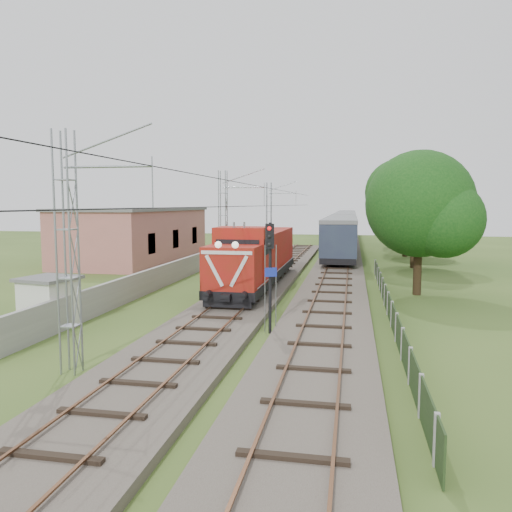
% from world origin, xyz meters
% --- Properties ---
extents(ground, '(140.00, 140.00, 0.00)m').
position_xyz_m(ground, '(0.00, 0.00, 0.00)').
color(ground, '#37511E').
rests_on(ground, ground).
extents(track_main, '(4.20, 70.00, 0.45)m').
position_xyz_m(track_main, '(0.00, 7.00, 0.18)').
color(track_main, '#6B6054').
rests_on(track_main, ground).
extents(track_side, '(4.20, 80.00, 0.45)m').
position_xyz_m(track_side, '(5.00, 20.00, 0.18)').
color(track_side, '#6B6054').
rests_on(track_side, ground).
extents(catenary, '(3.31, 70.00, 8.00)m').
position_xyz_m(catenary, '(-2.95, 12.00, 4.05)').
color(catenary, gray).
rests_on(catenary, ground).
extents(boundary_wall, '(0.25, 40.00, 1.50)m').
position_xyz_m(boundary_wall, '(-6.50, 12.00, 0.75)').
color(boundary_wall, '#9E9E99').
rests_on(boundary_wall, ground).
extents(station_building, '(8.40, 20.40, 5.22)m').
position_xyz_m(station_building, '(-15.00, 24.00, 2.63)').
color(station_building, '#B76B62').
rests_on(station_building, ground).
extents(fence, '(0.12, 32.00, 1.20)m').
position_xyz_m(fence, '(8.00, 3.00, 0.60)').
color(fence, black).
rests_on(fence, ground).
extents(locomotive, '(2.91, 16.61, 4.22)m').
position_xyz_m(locomotive, '(0.00, 9.36, 2.19)').
color(locomotive, black).
rests_on(locomotive, ground).
extents(coach_rake, '(3.15, 70.34, 3.65)m').
position_xyz_m(coach_rake, '(5.00, 53.43, 2.60)').
color(coach_rake, black).
rests_on(coach_rake, ground).
extents(signal_post, '(0.50, 0.42, 4.84)m').
position_xyz_m(signal_post, '(2.69, -1.79, 3.33)').
color(signal_post, black).
rests_on(signal_post, ground).
extents(relay_hut, '(2.63, 2.63, 2.33)m').
position_xyz_m(relay_hut, '(-7.40, -2.54, 1.18)').
color(relay_hut, silver).
rests_on(relay_hut, ground).
extents(tree_a, '(6.87, 6.55, 8.91)m').
position_xyz_m(tree_a, '(10.24, 9.24, 5.56)').
color(tree_a, '#372A16').
rests_on(tree_a, ground).
extents(tree_b, '(7.05, 6.71, 9.14)m').
position_xyz_m(tree_b, '(11.60, 22.90, 5.70)').
color(tree_b, '#372A16').
rests_on(tree_b, ground).
extents(tree_c, '(6.41, 6.11, 8.31)m').
position_xyz_m(tree_c, '(11.82, 32.72, 5.19)').
color(tree_c, '#372A16').
rests_on(tree_c, ground).
extents(tree_d, '(7.37, 7.01, 9.55)m').
position_xyz_m(tree_d, '(12.84, 44.24, 5.96)').
color(tree_d, '#372A16').
rests_on(tree_d, ground).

